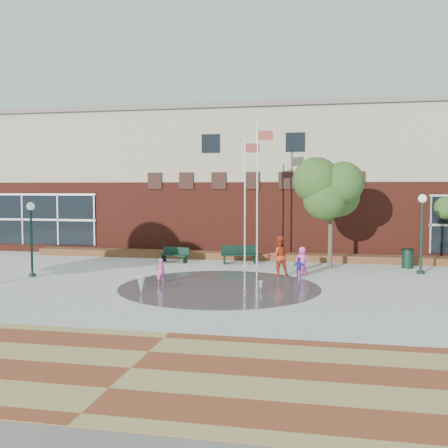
% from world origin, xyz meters
% --- Properties ---
extents(ground, '(120.00, 120.00, 0.00)m').
position_xyz_m(ground, '(0.00, 0.00, 0.00)').
color(ground, '#666056').
rests_on(ground, ground).
extents(plaza_concrete, '(46.00, 18.00, 0.01)m').
position_xyz_m(plaza_concrete, '(0.00, 4.00, 0.00)').
color(plaza_concrete, '#A8A8A0').
rests_on(plaza_concrete, ground).
extents(paver_band, '(46.00, 6.00, 0.01)m').
position_xyz_m(paver_band, '(0.00, -7.00, 0.00)').
color(paver_band, brown).
rests_on(paver_band, ground).
extents(splash_pad, '(8.40, 8.40, 0.01)m').
position_xyz_m(splash_pad, '(0.00, 3.00, 0.00)').
color(splash_pad, '#383A3D').
rests_on(splash_pad, ground).
extents(library_building, '(44.40, 10.40, 9.20)m').
position_xyz_m(library_building, '(0.00, 17.48, 4.64)').
color(library_building, '#5A2117').
rests_on(library_building, ground).
extents(flower_bed, '(26.00, 1.20, 0.40)m').
position_xyz_m(flower_bed, '(0.00, 11.60, 0.00)').
color(flower_bed, maroon).
rests_on(flower_bed, ground).
extents(flagpole_left, '(0.85, 0.32, 7.53)m').
position_xyz_m(flagpole_left, '(0.83, 8.91, 4.19)').
color(flagpole_left, white).
rests_on(flagpole_left, ground).
extents(flagpole_right, '(0.79, 0.38, 6.84)m').
position_xyz_m(flagpole_right, '(0.22, 8.63, 3.82)').
color(flagpole_right, white).
rests_on(flagpole_right, ground).
extents(lamp_left, '(0.37, 0.37, 3.49)m').
position_xyz_m(lamp_left, '(-9.15, 3.90, 2.17)').
color(lamp_left, black).
rests_on(lamp_left, ground).
extents(lamp_right, '(0.41, 0.41, 3.85)m').
position_xyz_m(lamp_right, '(8.85, 8.28, 2.40)').
color(lamp_right, black).
rests_on(lamp_right, ground).
extents(bench_left, '(1.77, 0.95, 0.86)m').
position_xyz_m(bench_left, '(-3.95, 9.68, 0.28)').
color(bench_left, black).
rests_on(bench_left, ground).
extents(bench_mid, '(2.08, 1.17, 1.01)m').
position_xyz_m(bench_mid, '(-0.30, 9.88, 0.33)').
color(bench_mid, black).
rests_on(bench_mid, ground).
extents(trash_can, '(0.62, 0.62, 1.02)m').
position_xyz_m(trash_can, '(8.48, 10.00, 0.52)').
color(trash_can, black).
rests_on(trash_can, ground).
extents(tree_mid, '(3.19, 3.19, 5.38)m').
position_xyz_m(tree_mid, '(4.55, 9.08, 3.92)').
color(tree_mid, '#3F3529').
rests_on(tree_mid, ground).
extents(water_jet_a, '(0.39, 0.39, 0.76)m').
position_xyz_m(water_jet_a, '(-2.71, 1.02, 0.00)').
color(water_jet_a, white).
rests_on(water_jet_a, ground).
extents(water_jet_b, '(0.18, 0.18, 0.40)m').
position_xyz_m(water_jet_b, '(1.79, 2.58, 0.00)').
color(water_jet_b, white).
rests_on(water_jet_b, ground).
extents(child_splash, '(0.49, 0.46, 1.13)m').
position_xyz_m(child_splash, '(-2.65, 3.28, 0.56)').
color(child_splash, '#DF5497').
rests_on(child_splash, ground).
extents(adult_red, '(1.11, 0.98, 1.91)m').
position_xyz_m(adult_red, '(2.18, 6.38, 0.95)').
color(adult_red, '#B23318').
rests_on(adult_red, ground).
extents(adult_pink, '(0.68, 0.44, 1.38)m').
position_xyz_m(adult_pink, '(3.24, 6.72, 0.69)').
color(adult_pink, '#D84CA0').
rests_on(adult_pink, ground).
extents(child_blue, '(0.60, 0.34, 0.96)m').
position_xyz_m(child_blue, '(3.14, 5.99, 0.48)').
color(child_blue, '#3227AC').
rests_on(child_blue, ground).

